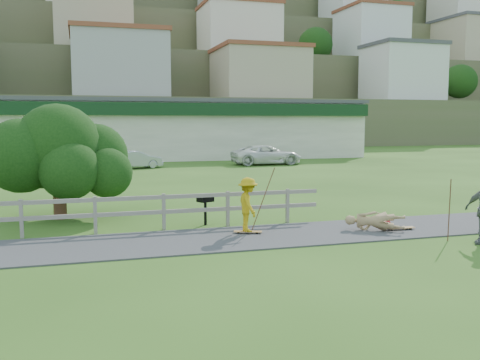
{
  "coord_description": "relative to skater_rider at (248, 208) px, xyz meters",
  "views": [
    {
      "loc": [
        -4.35,
        -12.59,
        3.29
      ],
      "look_at": [
        0.01,
        2.0,
        1.59
      ],
      "focal_mm": 40.0,
      "sensor_mm": 36.0,
      "label": 1
    }
  ],
  "objects": [
    {
      "name": "hillside",
      "position": [
        -0.22,
        89.4,
        13.63
      ],
      "size": [
        220.0,
        67.0,
        47.5
      ],
      "color": "#4F5B35",
      "rests_on": "ground"
    },
    {
      "name": "tree",
      "position": [
        -5.29,
        4.24,
        0.93
      ],
      "size": [
        4.59,
        4.59,
        3.43
      ],
      "primitive_type": null,
      "color": "black",
      "rests_on": "ground"
    },
    {
      "name": "helmet",
      "position": [
        4.31,
        -0.36,
        -0.63
      ],
      "size": [
        0.3,
        0.3,
        0.3
      ],
      "primitive_type": "sphere",
      "color": "#A71217",
      "rests_on": "ground"
    },
    {
      "name": "longboard_fallen",
      "position": [
        4.51,
        -0.81,
        -0.73
      ],
      "size": [
        0.91,
        0.3,
        0.1
      ],
      "primitive_type": null,
      "rotation": [
        0.0,
        0.0,
        -0.1
      ],
      "color": "olive",
      "rests_on": "ground"
    },
    {
      "name": "skater_rider",
      "position": [
        0.0,
        0.0,
        0.0
      ],
      "size": [
        0.59,
        1.02,
        1.57
      ],
      "primitive_type": "imported",
      "rotation": [
        0.0,
        0.0,
        1.56
      ],
      "color": "#B89411",
      "rests_on": "ground"
    },
    {
      "name": "pole_spec_left",
      "position": [
        5.0,
        -2.38,
        0.07
      ],
      "size": [
        0.03,
        0.03,
        1.71
      ],
      "primitive_type": "cylinder",
      "color": "brown",
      "rests_on": "ground"
    },
    {
      "name": "car_silver",
      "position": [
        -1.0,
        22.73,
        -0.17
      ],
      "size": [
        3.94,
        2.35,
        1.23
      ],
      "primitive_type": "imported",
      "rotation": [
        0.0,
        0.0,
        1.88
      ],
      "color": "#A8A9B0",
      "rests_on": "ground"
    },
    {
      "name": "longboard_rider",
      "position": [
        0.0,
        0.0,
        -0.74
      ],
      "size": [
        0.83,
        0.47,
        0.09
      ],
      "primitive_type": null,
      "rotation": [
        0.0,
        0.0,
        -0.35
      ],
      "color": "olive",
      "rests_on": "ground"
    },
    {
      "name": "pole_rider",
      "position": [
        0.6,
        0.4,
        0.23
      ],
      "size": [
        0.03,
        0.03,
        2.02
      ],
      "primitive_type": "cylinder",
      "color": "brown",
      "rests_on": "ground"
    },
    {
      "name": "car_white",
      "position": [
        8.78,
        23.17,
        -0.05
      ],
      "size": [
        5.28,
        2.47,
        1.46
      ],
      "primitive_type": "imported",
      "rotation": [
        0.0,
        0.0,
        1.58
      ],
      "color": "white",
      "rests_on": "ground"
    },
    {
      "name": "strip_mall",
      "position": [
        3.78,
        33.03,
        1.8
      ],
      "size": [
        32.5,
        10.75,
        5.1
      ],
      "color": "#BDB6A6",
      "rests_on": "ground"
    },
    {
      "name": "fence",
      "position": [
        -4.84,
        1.39,
        -0.06
      ],
      "size": [
        15.05,
        0.1,
        1.1
      ],
      "color": "slate",
      "rests_on": "ground"
    },
    {
      "name": "bbq",
      "position": [
        -0.86,
        1.75,
        -0.29
      ],
      "size": [
        0.56,
        0.5,
        0.98
      ],
      "primitive_type": null,
      "rotation": [
        0.0,
        0.0,
        0.42
      ],
      "color": "black",
      "rests_on": "ground"
    },
    {
      "name": "ground",
      "position": [
        -0.22,
        -1.91,
        -0.78
      ],
      "size": [
        260.0,
        260.0,
        0.0
      ],
      "primitive_type": "plane",
      "color": "#2E5317",
      "rests_on": "ground"
    },
    {
      "name": "skater_fallen",
      "position": [
        3.71,
        -0.71,
        -0.47
      ],
      "size": [
        1.25,
        1.69,
        0.63
      ],
      "primitive_type": "imported",
      "rotation": [
        0.0,
        0.0,
        1.03
      ],
      "color": "tan",
      "rests_on": "ground"
    },
    {
      "name": "path",
      "position": [
        -0.22,
        -0.41,
        -0.76
      ],
      "size": [
        34.0,
        3.0,
        0.04
      ],
      "primitive_type": "cube",
      "color": "#3B3B3D",
      "rests_on": "ground"
    }
  ]
}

